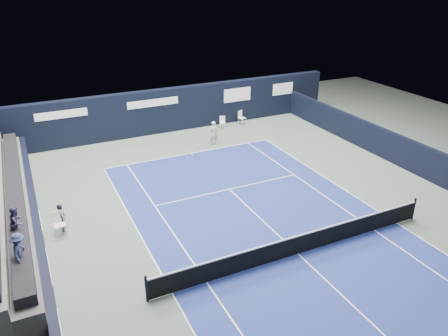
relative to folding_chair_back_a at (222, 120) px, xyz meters
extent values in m
plane|color=#505F54|center=(-3.90, -13.43, -0.59)|extent=(48.00, 48.00, 0.00)
cube|color=navy|center=(-3.90, -15.43, -0.58)|extent=(10.97, 23.77, 0.01)
cube|color=black|center=(6.60, -9.43, 0.31)|extent=(0.30, 22.00, 1.80)
cube|color=white|center=(-0.04, -0.12, -0.18)|extent=(0.49, 0.48, 0.04)
cube|color=white|center=(0.02, 0.05, 0.06)|extent=(0.37, 0.16, 0.46)
cylinder|color=white|center=(0.17, -0.03, -0.38)|extent=(0.02, 0.02, 0.41)
cylinder|color=white|center=(-0.14, 0.09, -0.38)|extent=(0.02, 0.02, 0.41)
cylinder|color=white|center=(0.06, -0.32, -0.38)|extent=(0.02, 0.02, 0.41)
cylinder|color=white|center=(-0.25, -0.21, -0.38)|extent=(0.02, 0.02, 0.41)
cube|color=white|center=(0.02, 0.07, 0.14)|extent=(0.32, 0.18, 0.30)
cube|color=white|center=(1.67, 0.08, -0.11)|extent=(0.58, 0.57, 0.04)
cube|color=white|center=(1.60, 0.28, 0.17)|extent=(0.43, 0.19, 0.54)
cylinder|color=white|center=(1.79, 0.33, -0.35)|extent=(0.03, 0.03, 0.47)
cylinder|color=white|center=(1.42, 0.19, -0.35)|extent=(0.03, 0.03, 0.47)
cylinder|color=white|center=(1.92, -0.02, -0.35)|extent=(0.03, 0.03, 0.47)
cylinder|color=white|center=(1.56, -0.16, -0.35)|extent=(0.03, 0.03, 0.47)
cube|color=white|center=(-12.51, -9.68, -0.08)|extent=(0.52, 0.49, 0.05)
cube|color=white|center=(-12.53, -9.46, 0.22)|extent=(0.48, 0.07, 0.57)
cylinder|color=white|center=(-12.32, -9.47, -0.33)|extent=(0.03, 0.03, 0.50)
cylinder|color=white|center=(-12.73, -9.50, -0.33)|extent=(0.03, 0.03, 0.50)
cylinder|color=white|center=(-12.29, -9.86, -0.33)|extent=(0.03, 0.03, 0.50)
cylinder|color=white|center=(-12.70, -9.89, -0.33)|extent=(0.03, 0.03, 0.50)
imported|color=black|center=(-12.35, -9.32, 0.07)|extent=(0.39, 0.52, 1.31)
cube|color=white|center=(-3.90, -3.54, -0.58)|extent=(10.97, 0.06, 0.00)
cube|color=white|center=(1.58, -15.43, -0.58)|extent=(0.06, 23.77, 0.00)
cube|color=white|center=(-9.39, -15.43, -0.58)|extent=(0.06, 23.77, 0.00)
cube|color=white|center=(0.21, -15.43, -0.58)|extent=(0.06, 23.77, 0.00)
cube|color=white|center=(-8.02, -15.43, -0.58)|extent=(0.06, 23.77, 0.00)
cube|color=white|center=(-3.90, -9.03, -0.58)|extent=(8.23, 0.06, 0.00)
cube|color=white|center=(-3.90, -15.43, -0.58)|extent=(0.06, 12.80, 0.00)
cube|color=white|center=(-3.90, -3.69, -0.58)|extent=(0.06, 0.30, 0.00)
cylinder|color=black|center=(2.50, -15.43, -0.04)|extent=(0.10, 0.10, 1.10)
cylinder|color=black|center=(-10.30, -15.43, -0.04)|extent=(0.10, 0.10, 1.10)
cube|color=black|center=(-3.90, -15.43, -0.13)|extent=(12.80, 0.03, 0.86)
cube|color=white|center=(-3.90, -15.43, 0.32)|extent=(12.80, 0.05, 0.06)
cube|color=black|center=(-3.90, 1.07, 0.96)|extent=(26.00, 0.60, 3.10)
cube|color=silver|center=(-10.90, 0.75, 1.71)|extent=(3.20, 0.02, 0.50)
cube|color=silver|center=(-4.90, 0.75, 1.71)|extent=(3.60, 0.02, 0.50)
cube|color=silver|center=(1.60, 0.75, 1.51)|extent=(2.20, 0.02, 1.00)
cube|color=silver|center=(5.60, 0.75, 1.51)|extent=(1.80, 0.02, 0.90)
cube|color=black|center=(-13.40, -9.43, 0.01)|extent=(0.30, 22.00, 1.20)
cube|color=silver|center=(-13.23, -16.43, 0.01)|extent=(0.02, 2.00, 0.45)
cube|color=silver|center=(-13.23, -12.93, 0.01)|extent=(0.02, 2.40, 0.45)
cube|color=silver|center=(-13.23, -9.43, 0.01)|extent=(0.02, 2.00, 0.45)
cube|color=#444446|center=(-14.00, -8.43, 0.24)|extent=(0.90, 16.00, 1.65)
cube|color=black|center=(-14.00, -8.43, 1.26)|extent=(0.63, 15.20, 0.40)
imported|color=#323253|center=(-14.00, -11.90, 1.71)|extent=(0.70, 0.77, 1.29)
imported|color=navy|center=(-14.00, -13.83, 1.70)|extent=(0.65, 0.91, 1.28)
imported|color=silver|center=(-1.97, -2.73, 0.22)|extent=(0.59, 0.39, 1.61)
cylinder|color=black|center=(-2.12, -3.03, 0.46)|extent=(0.03, 0.29, 0.13)
torus|color=black|center=(-2.12, -3.28, 0.56)|extent=(0.30, 0.13, 0.29)
camera|label=1|loc=(-13.09, -27.46, 10.17)|focal=35.00mm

